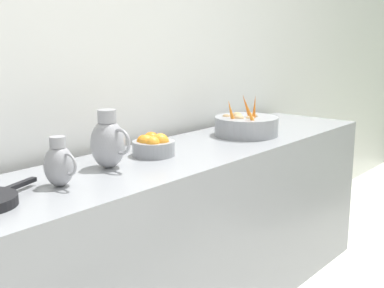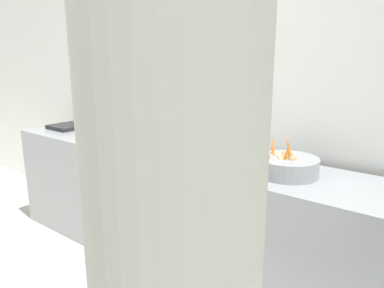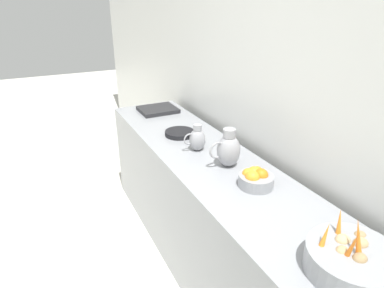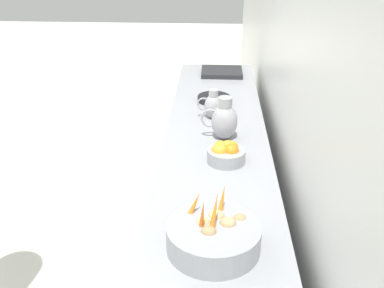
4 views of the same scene
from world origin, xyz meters
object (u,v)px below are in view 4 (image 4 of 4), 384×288
object	(u,v)px
metal_pitcher_tall	(224,120)
metal_pitcher_short	(213,105)
vegetable_colander	(214,236)
orange_bowl	(226,153)
skillet_on_counter	(214,99)

from	to	relation	value
metal_pitcher_tall	metal_pitcher_short	bearing A→B (deg)	-77.45
vegetable_colander	metal_pitcher_tall	size ratio (longest dim) A/B	1.43
vegetable_colander	metal_pitcher_tall	bearing A→B (deg)	-92.79
orange_bowl	metal_pitcher_tall	size ratio (longest dim) A/B	0.80
vegetable_colander	metal_pitcher_short	size ratio (longest dim) A/B	1.89
metal_pitcher_short	skillet_on_counter	size ratio (longest dim) A/B	0.51
vegetable_colander	skillet_on_counter	bearing A→B (deg)	-89.56
orange_bowl	metal_pitcher_short	size ratio (longest dim) A/B	1.06
orange_bowl	metal_pitcher_short	bearing A→B (deg)	-82.51
vegetable_colander	metal_pitcher_short	xyz separation A→B (m)	(0.02, -1.29, 0.03)
vegetable_colander	metal_pitcher_tall	world-z (taller)	metal_pitcher_tall
metal_pitcher_tall	skillet_on_counter	world-z (taller)	metal_pitcher_tall
orange_bowl	vegetable_colander	bearing A→B (deg)	85.30
vegetable_colander	metal_pitcher_short	distance (m)	1.29
vegetable_colander	orange_bowl	distance (m)	0.71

